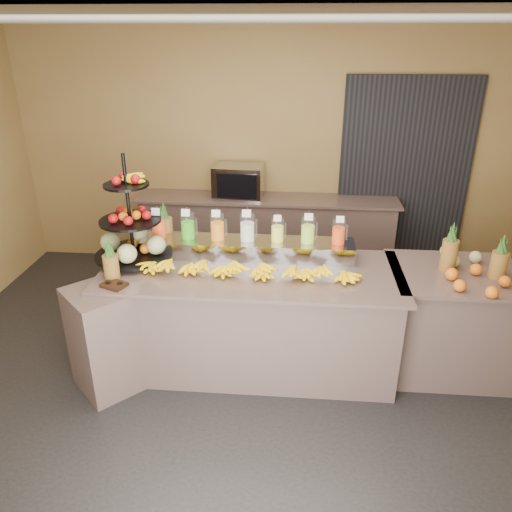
# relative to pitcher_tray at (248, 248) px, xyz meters

# --- Properties ---
(ground) EXTENTS (6.00, 6.00, 0.00)m
(ground) POSITION_rel_pitcher_tray_xyz_m (0.06, -0.58, -1.01)
(ground) COLOR black
(ground) RESTS_ON ground
(room_envelope) EXTENTS (6.04, 5.02, 2.82)m
(room_envelope) POSITION_rel_pitcher_tray_xyz_m (0.25, 0.21, 0.87)
(room_envelope) COLOR olive
(room_envelope) RESTS_ON ground
(buffet_counter) EXTENTS (2.75, 1.25, 0.93)m
(buffet_counter) POSITION_rel_pitcher_tray_xyz_m (-0.05, -0.32, -0.54)
(buffet_counter) COLOR gray
(buffet_counter) RESTS_ON ground
(right_counter) EXTENTS (1.08, 0.88, 0.93)m
(right_counter) POSITION_rel_pitcher_tray_xyz_m (1.76, -0.18, -0.54)
(right_counter) COLOR gray
(right_counter) RESTS_ON ground
(back_ledge) EXTENTS (3.10, 0.55, 0.93)m
(back_ledge) POSITION_rel_pitcher_tray_xyz_m (0.06, 1.67, -0.54)
(back_ledge) COLOR gray
(back_ledge) RESTS_ON ground
(pitcher_tray) EXTENTS (1.85, 0.30, 0.15)m
(pitcher_tray) POSITION_rel_pitcher_tray_xyz_m (0.00, 0.00, 0.00)
(pitcher_tray) COLOR gray
(pitcher_tray) RESTS_ON buffet_counter
(juice_pitcher_orange_a) EXTENTS (0.12, 0.13, 0.30)m
(juice_pitcher_orange_a) POSITION_rel_pitcher_tray_xyz_m (-0.78, -0.00, 0.18)
(juice_pitcher_orange_a) COLOR silver
(juice_pitcher_orange_a) RESTS_ON pitcher_tray
(juice_pitcher_green) EXTENTS (0.12, 0.13, 0.30)m
(juice_pitcher_green) POSITION_rel_pitcher_tray_xyz_m (-0.52, -0.00, 0.18)
(juice_pitcher_green) COLOR silver
(juice_pitcher_green) RESTS_ON pitcher_tray
(juice_pitcher_orange_b) EXTENTS (0.12, 0.13, 0.30)m
(juice_pitcher_orange_b) POSITION_rel_pitcher_tray_xyz_m (-0.26, -0.00, 0.18)
(juice_pitcher_orange_b) COLOR silver
(juice_pitcher_orange_b) RESTS_ON pitcher_tray
(juice_pitcher_milk) EXTENTS (0.13, 0.13, 0.31)m
(juice_pitcher_milk) POSITION_rel_pitcher_tray_xyz_m (-0.00, -0.00, 0.18)
(juice_pitcher_milk) COLOR silver
(juice_pitcher_milk) RESTS_ON pitcher_tray
(juice_pitcher_lemon) EXTENTS (0.11, 0.11, 0.27)m
(juice_pitcher_lemon) POSITION_rel_pitcher_tray_xyz_m (0.26, -0.00, 0.17)
(juice_pitcher_lemon) COLOR silver
(juice_pitcher_lemon) RESTS_ON pitcher_tray
(juice_pitcher_lime) EXTENTS (0.12, 0.13, 0.29)m
(juice_pitcher_lime) POSITION_rel_pitcher_tray_xyz_m (0.52, -0.00, 0.17)
(juice_pitcher_lime) COLOR silver
(juice_pitcher_lime) RESTS_ON pitcher_tray
(juice_pitcher_orange_c) EXTENTS (0.11, 0.12, 0.28)m
(juice_pitcher_orange_c) POSITION_rel_pitcher_tray_xyz_m (0.78, -0.00, 0.17)
(juice_pitcher_orange_c) COLOR silver
(juice_pitcher_orange_c) RESTS_ON pitcher_tray
(banana_heap) EXTENTS (1.81, 0.16, 0.15)m
(banana_heap) POSITION_rel_pitcher_tray_xyz_m (0.03, -0.35, -0.00)
(banana_heap) COLOR yellow
(banana_heap) RESTS_ON buffet_counter
(fruit_stand) EXTENTS (0.76, 0.76, 0.93)m
(fruit_stand) POSITION_rel_pitcher_tray_xyz_m (-0.93, -0.16, 0.16)
(fruit_stand) COLOR black
(fruit_stand) RESTS_ON buffet_counter
(condiment_caddy) EXTENTS (0.22, 0.20, 0.03)m
(condiment_caddy) POSITION_rel_pitcher_tray_xyz_m (-0.98, -0.66, -0.06)
(condiment_caddy) COLOR black
(condiment_caddy) RESTS_ON buffet_counter
(pineapple_left_a) EXTENTS (0.12, 0.12, 0.37)m
(pineapple_left_a) POSITION_rel_pitcher_tray_xyz_m (-1.03, -0.54, 0.06)
(pineapple_left_a) COLOR brown
(pineapple_left_a) RESTS_ON buffet_counter
(pineapple_left_b) EXTENTS (0.15, 0.15, 0.43)m
(pineapple_left_b) POSITION_rel_pitcher_tray_xyz_m (-0.77, 0.16, 0.09)
(pineapple_left_b) COLOR brown
(pineapple_left_b) RESTS_ON buffet_counter
(right_fruit_pile) EXTENTS (0.50, 0.48, 0.26)m
(right_fruit_pile) POSITION_rel_pitcher_tray_xyz_m (1.84, -0.30, 0.01)
(right_fruit_pile) COLOR brown
(right_fruit_pile) RESTS_ON right_counter
(oven_warmer) EXTENTS (0.59, 0.43, 0.38)m
(oven_warmer) POSITION_rel_pitcher_tray_xyz_m (-0.27, 1.67, 0.12)
(oven_warmer) COLOR gray
(oven_warmer) RESTS_ON back_ledge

